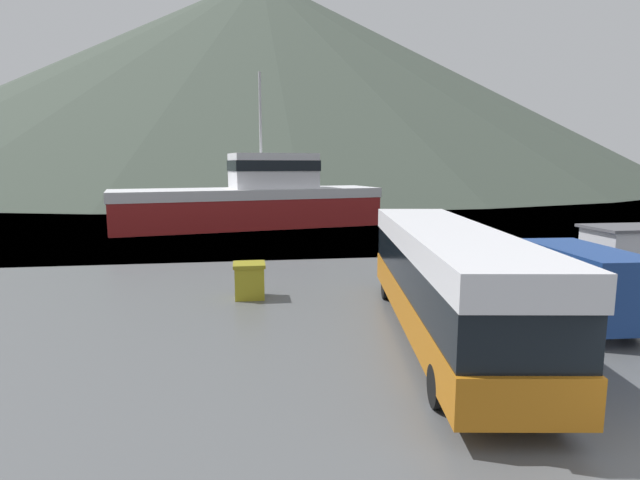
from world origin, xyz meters
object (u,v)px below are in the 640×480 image
delivery_van (571,280)px  tour_bus (445,276)px  fishing_boat (253,199)px  storage_bin (249,280)px  dock_kiosk (629,256)px

delivery_van → tour_bus: bearing=-164.3°
fishing_boat → storage_bin: size_ratio=16.25×
tour_bus → delivery_van: tour_bus is taller
fishing_boat → dock_kiosk: (15.20, -22.30, -1.03)m
tour_bus → storage_bin: (-5.58, 5.24, -1.14)m
dock_kiosk → fishing_boat: bearing=124.3°
tour_bus → storage_bin: 7.74m
fishing_boat → storage_bin: 22.11m
storage_bin → dock_kiosk: size_ratio=0.39×
tour_bus → delivery_van: size_ratio=1.91×
storage_bin → dock_kiosk: dock_kiosk is taller
tour_bus → delivery_van: bearing=21.3°
fishing_boat → storage_bin: fishing_boat is taller
fishing_boat → storage_bin: bearing=166.4°
dock_kiosk → storage_bin: bearing=179.1°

